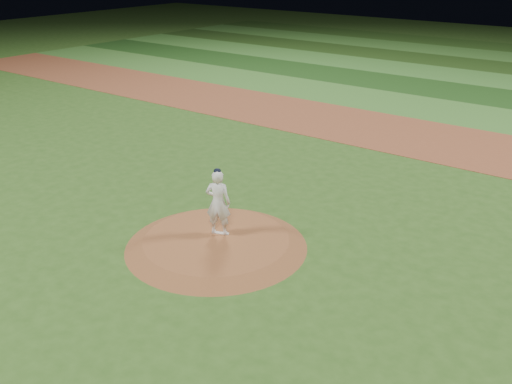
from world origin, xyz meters
name	(u,v)px	position (x,y,z in m)	size (l,w,h in m)	color
ground	(217,246)	(0.00, 0.00, 0.00)	(120.00, 120.00, 0.00)	#2E561C
infield_dirt_band	(404,135)	(0.00, 14.00, 0.01)	(70.00, 6.00, 0.02)	brown
outfield_stripe_0	(445,111)	(0.00, 19.50, 0.01)	(70.00, 5.00, 0.02)	#3B762B
outfield_stripe_1	(473,94)	(0.00, 24.50, 0.01)	(70.00, 5.00, 0.02)	#1B4416
outfield_stripe_2	(497,80)	(0.00, 29.50, 0.01)	(70.00, 5.00, 0.02)	#397A2C
pitchers_mound	(216,242)	(0.00, 0.00, 0.12)	(5.50, 5.50, 0.25)	brown
pitching_rubber	(221,233)	(-0.12, 0.35, 0.26)	(0.51, 0.13, 0.03)	silver
rosin_bag	(219,215)	(-0.95, 1.23, 0.29)	(0.13, 0.13, 0.07)	white
pitcher_on_mound	(218,202)	(-0.16, 0.32, 1.30)	(0.90, 0.77, 2.13)	white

